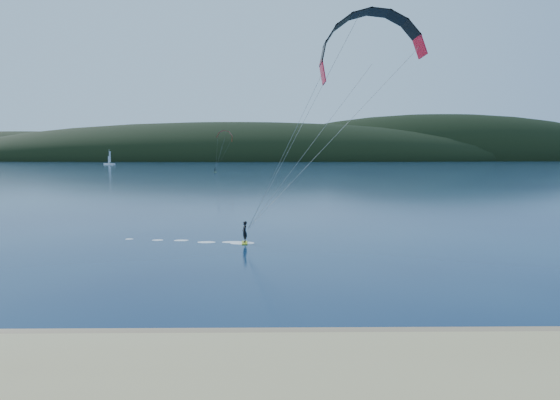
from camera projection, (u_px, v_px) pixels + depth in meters
ground at (154, 396)px, 15.12m from camera, size 1800.00×1800.00×0.00m
wet_sand at (181, 340)px, 19.60m from camera, size 220.00×2.50×0.10m
headland at (271, 161)px, 757.55m from camera, size 1200.00×310.00×140.00m
kitesurfer_near at (365, 71)px, 36.16m from camera, size 24.09×7.67×17.01m
kitesurfer_far at (224, 139)px, 219.36m from camera, size 8.82×5.32×17.23m
sailboat at (109, 164)px, 409.90m from camera, size 8.98×5.75×12.72m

